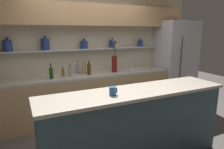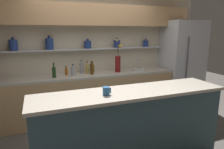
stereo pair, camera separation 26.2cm
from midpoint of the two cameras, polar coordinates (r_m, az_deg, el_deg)
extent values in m
plane|color=#4C4742|center=(3.38, 4.11, -19.40)|extent=(12.00, 12.00, 0.00)
cube|color=beige|center=(4.40, -4.47, 6.07)|extent=(5.20, 0.10, 2.60)
cube|color=#B7B7BC|center=(4.23, -5.57, 7.25)|extent=(3.52, 0.18, 0.02)
cylinder|color=navy|center=(4.07, -24.74, 7.59)|extent=(0.15, 0.15, 0.20)
sphere|color=navy|center=(4.06, -24.90, 9.36)|extent=(0.05, 0.05, 0.05)
cylinder|color=navy|center=(4.08, -15.70, 8.39)|extent=(0.15, 0.15, 0.22)
sphere|color=navy|center=(4.07, -15.81, 10.31)|extent=(0.05, 0.05, 0.05)
cylinder|color=navy|center=(4.22, -5.18, 8.47)|extent=(0.15, 0.15, 0.15)
sphere|color=navy|center=(4.21, -5.20, 9.86)|extent=(0.05, 0.05, 0.05)
cylinder|color=navy|center=(4.44, 3.10, 8.75)|extent=(0.13, 0.13, 0.16)
sphere|color=navy|center=(4.43, 3.11, 10.11)|extent=(0.05, 0.05, 0.05)
cylinder|color=navy|center=(4.78, 11.17, 8.68)|extent=(0.12, 0.12, 0.14)
sphere|color=navy|center=(4.78, 11.22, 9.80)|extent=(0.04, 0.04, 0.04)
cube|color=tan|center=(4.18, -3.76, 16.59)|extent=(4.42, 0.34, 0.42)
cube|color=tan|center=(4.22, -4.49, -6.21)|extent=(3.62, 0.62, 0.88)
cube|color=#ADA393|center=(4.09, -4.60, -0.09)|extent=(3.62, 0.62, 0.04)
cube|color=#334C56|center=(2.81, 8.07, -15.06)|extent=(2.50, 0.55, 0.98)
cube|color=#ADA393|center=(2.62, 8.40, -5.09)|extent=(2.56, 0.61, 0.04)
cube|color=#B7B7BC|center=(5.15, 20.63, 2.92)|extent=(0.90, 0.70, 2.01)
cylinder|color=#4C4C51|center=(4.76, 22.17, 3.31)|extent=(0.02, 0.02, 1.11)
cylinder|color=maroon|center=(4.24, 3.44, 2.97)|extent=(0.12, 0.12, 0.34)
cylinder|color=#4C3319|center=(4.20, 3.49, 6.69)|extent=(0.03, 0.03, 0.21)
sphere|color=yellow|center=(4.18, 4.03, 8.13)|extent=(0.06, 0.06, 0.06)
cylinder|color=#4C3319|center=(4.19, 3.74, 6.73)|extent=(0.03, 0.03, 0.22)
sphere|color=yellow|center=(4.17, 4.26, 8.22)|extent=(0.05, 0.05, 0.05)
cylinder|color=#4C3319|center=(4.17, 3.36, 7.47)|extent=(0.03, 0.03, 0.33)
sphere|color=yellow|center=(4.12, 3.20, 9.73)|extent=(0.04, 0.04, 0.04)
cylinder|color=#B7B7BC|center=(4.53, 9.39, 1.39)|extent=(0.28, 0.28, 0.02)
cylinder|color=#B7B7BC|center=(4.60, 8.78, 3.09)|extent=(0.02, 0.02, 0.22)
cylinder|color=#B7B7BC|center=(4.54, 9.20, 4.35)|extent=(0.02, 0.12, 0.02)
cylinder|color=tan|center=(4.12, -5.32, 1.61)|extent=(0.07, 0.07, 0.19)
cylinder|color=tan|center=(4.10, -5.36, 3.24)|extent=(0.03, 0.03, 0.04)
cylinder|color=black|center=(4.09, -5.37, 3.65)|extent=(0.03, 0.03, 0.01)
cylinder|color=#4C2D0C|center=(4.02, -3.97, 1.54)|extent=(0.07, 0.07, 0.22)
cylinder|color=#4C2D0C|center=(4.00, -4.00, 3.37)|extent=(0.03, 0.03, 0.04)
cylinder|color=black|center=(3.99, -4.01, 3.79)|extent=(0.03, 0.03, 0.01)
cylinder|color=gray|center=(4.17, -6.94, 1.82)|extent=(0.08, 0.08, 0.21)
cylinder|color=gray|center=(4.15, -6.98, 3.53)|extent=(0.03, 0.03, 0.04)
cylinder|color=black|center=(4.15, -6.99, 3.93)|extent=(0.03, 0.03, 0.01)
cylinder|color=brown|center=(4.23, -3.76, 1.68)|extent=(0.07, 0.07, 0.15)
cylinder|color=brown|center=(4.21, -3.78, 3.05)|extent=(0.03, 0.03, 0.05)
cylinder|color=black|center=(4.21, -3.78, 3.48)|extent=(0.03, 0.03, 0.01)
cylinder|color=#9E4C0A|center=(4.04, -11.14, 0.77)|extent=(0.05, 0.05, 0.13)
cylinder|color=#9E4C0A|center=(4.03, -11.19, 1.90)|extent=(0.03, 0.03, 0.04)
cylinder|color=black|center=(4.02, -11.20, 2.24)|extent=(0.03, 0.03, 0.01)
cylinder|color=#193814|center=(3.84, -14.38, 0.53)|extent=(0.07, 0.07, 0.20)
cylinder|color=#193814|center=(3.82, -14.49, 2.56)|extent=(0.02, 0.02, 0.08)
cylinder|color=black|center=(3.81, -14.53, 3.26)|extent=(0.03, 0.03, 0.01)
cylinder|color=gray|center=(3.93, -9.21, 0.85)|extent=(0.07, 0.07, 0.17)
cylinder|color=gray|center=(3.91, -9.27, 2.41)|extent=(0.03, 0.03, 0.04)
cylinder|color=black|center=(3.91, -9.28, 2.84)|extent=(0.03, 0.03, 0.01)
cylinder|color=#235184|center=(2.40, 1.43, -4.77)|extent=(0.08, 0.08, 0.10)
cube|color=#235184|center=(2.42, 2.56, -4.64)|extent=(0.02, 0.01, 0.07)
camera|label=1|loc=(0.13, -87.76, 0.49)|focal=32.00mm
camera|label=2|loc=(0.13, 92.24, -0.49)|focal=32.00mm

